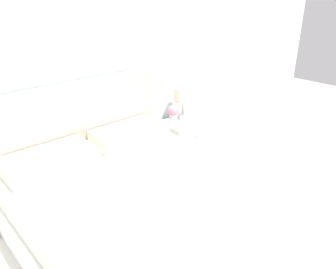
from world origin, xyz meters
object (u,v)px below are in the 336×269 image
at_px(flower_vase, 173,113).
at_px(teacup, 183,122).
at_px(nightstand, 183,144).
at_px(bed, 147,219).
at_px(table_lamp, 183,96).

xyz_separation_m(flower_vase, teacup, (0.07, -0.09, -0.09)).
xyz_separation_m(nightstand, flower_vase, (-0.14, 0.03, 0.40)).
distance_m(flower_vase, teacup, 0.14).
bearing_deg(bed, flower_vase, 38.73).
distance_m(nightstand, flower_vase, 0.42).
relative_size(bed, teacup, 18.03).
bearing_deg(table_lamp, bed, -144.60).
bearing_deg(teacup, table_lamp, 48.23).
xyz_separation_m(bed, flower_vase, (1.02, 0.82, 0.37)).
height_order(bed, nightstand, bed).
bearing_deg(flower_vase, nightstand, -11.35).
distance_m(bed, table_lamp, 1.57).
bearing_deg(nightstand, table_lamp, 53.46).
distance_m(nightstand, table_lamp, 0.55).
relative_size(table_lamp, teacup, 3.01).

